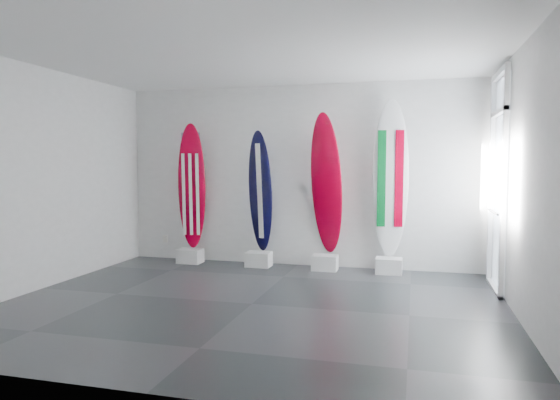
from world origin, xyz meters
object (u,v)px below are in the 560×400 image
(surfboard_navy, at_px, (260,191))
(surfboard_italy, at_px, (390,179))
(surfboard_usa, at_px, (192,186))
(surfboard_swiss, at_px, (326,184))

(surfboard_navy, bearing_deg, surfboard_italy, 16.78)
(surfboard_usa, xyz_separation_m, surfboard_navy, (1.23, 0.00, -0.07))
(surfboard_navy, bearing_deg, surfboard_swiss, 16.78)
(surfboard_usa, height_order, surfboard_navy, surfboard_usa)
(surfboard_navy, bearing_deg, surfboard_usa, -163.22)
(surfboard_italy, bearing_deg, surfboard_usa, 173.45)
(surfboard_usa, bearing_deg, surfboard_italy, -8.48)
(surfboard_usa, relative_size, surfboard_italy, 0.88)
(surfboard_navy, relative_size, surfboard_italy, 0.82)
(surfboard_navy, height_order, surfboard_italy, surfboard_italy)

